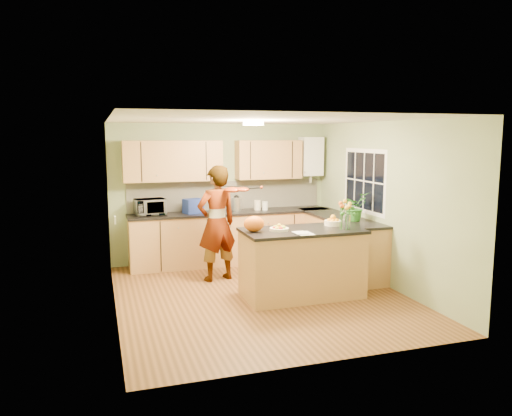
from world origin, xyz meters
name	(u,v)px	position (x,y,z in m)	size (l,w,h in m)	color
floor	(260,295)	(0.00, 0.00, 0.00)	(4.50, 4.50, 0.00)	brown
ceiling	(260,120)	(0.00, 0.00, 2.50)	(4.00, 4.50, 0.02)	silver
wall_back	(222,193)	(0.00, 2.25, 1.25)	(4.00, 0.02, 2.50)	gray
wall_front	(331,241)	(0.00, -2.25, 1.25)	(4.00, 0.02, 2.50)	gray
wall_left	(112,217)	(-2.00, 0.00, 1.25)	(0.02, 4.50, 2.50)	gray
wall_right	(384,204)	(2.00, 0.00, 1.25)	(0.02, 4.50, 2.50)	gray
back_counter	(231,237)	(0.10, 1.95, 0.47)	(3.64, 0.62, 0.94)	#B58748
right_counter	(339,244)	(1.70, 0.85, 0.47)	(0.62, 2.24, 0.94)	#B58748
splashback	(227,195)	(0.10, 2.23, 1.20)	(3.60, 0.02, 0.52)	beige
upper_cabinets	(214,160)	(-0.18, 2.08, 1.85)	(3.20, 0.34, 0.70)	#B58748
boiler	(311,156)	(1.70, 2.09, 1.90)	(0.40, 0.30, 0.86)	white
window_right	(364,181)	(1.99, 0.60, 1.55)	(0.01, 1.30, 1.05)	white
light_switch	(115,220)	(-1.99, -0.60, 1.30)	(0.02, 0.09, 0.09)	white
ceiling_lamp	(253,123)	(0.00, 0.30, 2.46)	(0.30, 0.30, 0.07)	#FFEABF
peninsula_island	(302,263)	(0.57, -0.21, 0.49)	(1.70, 0.87, 0.97)	#B58748
fruit_dish	(279,228)	(0.22, -0.21, 1.01)	(0.27, 0.27, 0.09)	#FBEBC9
orange_bowl	(333,221)	(1.12, -0.06, 1.04)	(0.25, 0.25, 0.15)	#FBEBC9
flower_vase	(347,208)	(1.17, -0.39, 1.28)	(0.25, 0.25, 0.46)	silver
orange_bag	(254,224)	(-0.13, -0.16, 1.08)	(0.29, 0.24, 0.22)	orange
papers	(304,233)	(0.47, -0.51, 0.98)	(0.21, 0.28, 0.01)	silver
violinist	(217,223)	(-0.40, 0.96, 0.91)	(0.67, 0.44, 1.83)	tan
violin	(232,190)	(-0.20, 0.74, 1.46)	(0.63, 0.25, 0.13)	#580E05
microwave	(150,207)	(-1.32, 1.98, 1.08)	(0.50, 0.34, 0.28)	white
blue_box	(193,206)	(-0.58, 1.96, 1.07)	(0.31, 0.23, 0.25)	navy
kettle	(236,203)	(0.21, 1.98, 1.08)	(0.18, 0.18, 0.34)	silver
jar_cream	(257,205)	(0.60, 1.97, 1.03)	(0.12, 0.12, 0.18)	#FBEBC9
jar_white	(265,206)	(0.73, 1.92, 1.02)	(0.10, 0.10, 0.16)	white
potted_plant	(354,207)	(1.70, 0.37, 1.17)	(0.41, 0.35, 0.45)	#2B6D24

